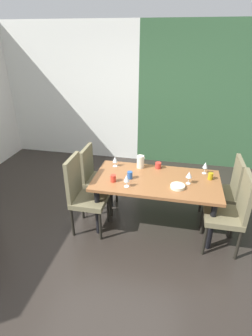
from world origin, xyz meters
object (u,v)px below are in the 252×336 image
object	(u,v)px
chair_right_far	(226,189)
cup_rear	(158,165)
pitcher_corner	(141,162)
chair_left_near	(83,192)
cup_near_shelf	(210,176)
chair_right_near	(232,210)
cup_north	(113,178)
dining_table	(156,185)
chair_left_far	(95,175)
wine_glass_front	(189,175)
wine_glass_west	(115,160)
wine_glass_center	(205,165)
wine_glass_east	(127,179)
serving_bowl_left	(178,186)
cup_south	(130,175)

from	to	relation	value
chair_right_far	cup_rear	xyz separation A→B (m)	(-0.93, 0.07, 0.22)
chair_right_far	pitcher_corner	distance (m)	1.21
chair_left_near	cup_near_shelf	xyz separation A→B (m)	(1.61, 0.40, 0.20)
chair_right_near	cup_near_shelf	world-z (taller)	chair_right_near
chair_right_near	cup_north	distance (m)	1.48
pitcher_corner	chair_right_near	bearing A→B (deg)	-24.93
dining_table	chair_left_far	distance (m)	0.96
wine_glass_front	wine_glass_west	world-z (taller)	wine_glass_front
wine_glass_center	wine_glass_east	bearing A→B (deg)	-150.08
wine_glass_front	pitcher_corner	size ratio (longest dim) A/B	0.91
dining_table	cup_north	xyz separation A→B (m)	(-0.54, -0.17, 0.14)
chair_right_far	serving_bowl_left	distance (m)	0.80
wine_glass_east	cup_near_shelf	distance (m)	1.10
cup_north	cup_near_shelf	world-z (taller)	same
wine_glass_east	pitcher_corner	world-z (taller)	pitcher_corner
pitcher_corner	wine_glass_center	bearing A→B (deg)	0.11
serving_bowl_left	wine_glass_west	bearing A→B (deg)	154.85
chair_left_near	serving_bowl_left	world-z (taller)	chair_left_near
chair_left_near	cup_near_shelf	size ratio (longest dim) A/B	11.77
chair_left_near	serving_bowl_left	distance (m)	1.22
dining_table	chair_right_near	distance (m)	0.96
wine_glass_center	cup_north	bearing A→B (deg)	-158.09
chair_right_far	wine_glass_west	distance (m)	1.57
chair_left_near	cup_near_shelf	bearing A→B (deg)	103.93
wine_glass_west	dining_table	bearing A→B (deg)	-22.72
wine_glass_center	pitcher_corner	world-z (taller)	pitcher_corner
serving_bowl_left	cup_rear	bearing A→B (deg)	120.49
wine_glass_west	wine_glass_center	distance (m)	1.24
cup_south	wine_glass_front	bearing A→B (deg)	1.76
chair_right_far	wine_glass_center	bearing A→B (deg)	83.04
dining_table	wine_glass_west	xyz separation A→B (m)	(-0.62, 0.26, 0.20)
wine_glass_center	cup_south	bearing A→B (deg)	-160.25
cup_rear	cup_near_shelf	xyz separation A→B (m)	(0.69, -0.18, 0.00)
cup_rear	pitcher_corner	bearing A→B (deg)	-172.81
cup_near_shelf	cup_north	bearing A→B (deg)	-165.67
chair_left_near	cup_south	distance (m)	0.65
cup_rear	chair_right_far	bearing A→B (deg)	-4.09
chair_left_near	wine_glass_east	distance (m)	0.64
chair_left_far	cup_near_shelf	bearing A→B (deg)	85.90
wine_glass_center	cup_north	size ratio (longest dim) A/B	1.83
chair_right_near	wine_glass_east	xyz separation A→B (m)	(-1.27, -0.00, 0.28)
serving_bowl_left	cup_near_shelf	size ratio (longest dim) A/B	1.98
cup_near_shelf	pitcher_corner	xyz separation A→B (m)	(-0.94, 0.15, 0.05)
dining_table	chair_left_far	xyz separation A→B (m)	(-0.92, 0.26, -0.09)
chair_left_far	pitcher_corner	distance (m)	0.72
chair_right_near	wine_glass_west	world-z (taller)	chair_right_near
wine_glass_center	wine_glass_west	bearing A→B (deg)	-178.33
chair_right_far	cup_south	bearing A→B (deg)	103.65
wine_glass_center	cup_rear	bearing A→B (deg)	177.31
wine_glass_east	cup_near_shelf	xyz separation A→B (m)	(1.03, 0.40, -0.07)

